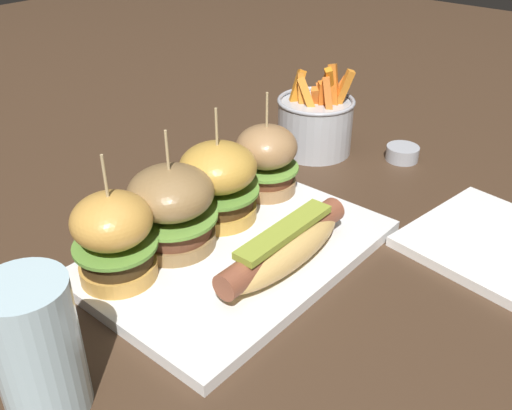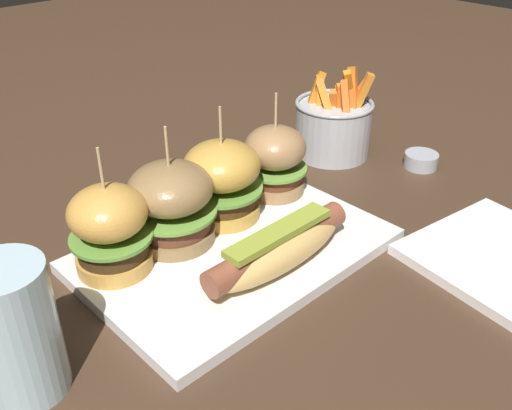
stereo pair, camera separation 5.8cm
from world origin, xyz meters
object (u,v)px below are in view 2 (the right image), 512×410
sauce_ramekin (421,160)px  fries_bucket (334,126)px  slider_center_left (172,203)px  slider_center_right (222,179)px  slider_far_right (275,159)px  side_plate (506,260)px  hot_dog (278,249)px  water_glass (16,331)px  platter_main (235,250)px  slider_far_left (110,229)px

sauce_ramekin → fries_bucket: bearing=116.1°
slider_center_left → slider_center_right: slider_center_right is taller
slider_far_right → fries_bucket: bearing=13.5°
sauce_ramekin → side_plate: size_ratio=0.27×
hot_dog → slider_center_right: bearing=77.7°
slider_center_right → slider_far_right: bearing=-0.6°
hot_dog → water_glass: water_glass is taller
side_plate → water_glass: 0.51m
slider_far_right → fries_bucket: 0.17m
sauce_ramekin → water_glass: 0.61m
hot_dog → slider_far_right: (0.12, 0.12, 0.02)m
platter_main → side_plate: size_ratio=1.83×
platter_main → slider_far_right: 0.15m
sauce_ramekin → hot_dog: bearing=-173.5°
slider_center_left → sauce_ramekin: size_ratio=2.86×
platter_main → slider_far_left: size_ratio=2.38×
water_glass → side_plate: bearing=-23.3°
water_glass → slider_center_right: bearing=15.6°
platter_main → slider_center_right: bearing=59.8°
slider_far_left → sauce_ramekin: (0.47, -0.08, -0.05)m
platter_main → slider_center_left: 0.09m
slider_center_right → side_plate: slider_center_right is taller
slider_center_right → sauce_ramekin: size_ratio=2.88×
slider_far_right → side_plate: size_ratio=0.74×
fries_bucket → side_plate: 0.33m
platter_main → slider_far_left: slider_far_left is taller
slider_far_left → slider_center_right: same height
slider_center_right → side_plate: bearing=-58.2°
hot_dog → platter_main: bearing=97.7°
slider_center_right → sauce_ramekin: slider_center_right is taller
sauce_ramekin → side_plate: (-0.14, -0.20, -0.01)m
side_plate → water_glass: bearing=156.7°
platter_main → slider_far_left: (-0.12, 0.06, 0.06)m
slider_far_left → slider_far_right: size_ratio=1.04×
platter_main → slider_center_left: (-0.04, 0.06, 0.06)m
slider_far_left → platter_main: bearing=-26.0°
sauce_ramekin → slider_far_left: bearing=170.2°
slider_far_left → slider_center_left: size_ratio=1.01×
slider_far_right → water_glass: (-0.38, -0.08, 0.00)m
sauce_ramekin → side_plate: sauce_ramekin is taller
hot_dog → side_plate: (0.20, -0.16, -0.03)m
fries_bucket → sauce_ramekin: (0.06, -0.12, -0.03)m
sauce_ramekin → water_glass: bearing=179.9°
platter_main → sauce_ramekin: (0.35, -0.02, 0.00)m
fries_bucket → slider_far_left: bearing=-174.4°
platter_main → fries_bucket: size_ratio=2.45×
slider_far_left → side_plate: size_ratio=0.77×
hot_dog → side_plate: hot_dog is taller
slider_far_left → side_plate: (0.33, -0.28, -0.06)m
hot_dog → slider_far_left: size_ratio=1.36×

